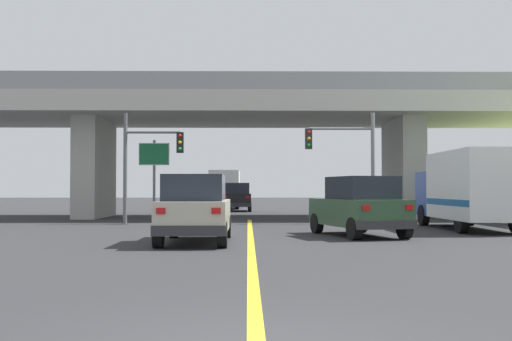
# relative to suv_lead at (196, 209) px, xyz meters

# --- Properties ---
(ground) EXTENTS (160.00, 160.00, 0.00)m
(ground) POSITION_rel_suv_lead_xyz_m (1.65, 16.97, -1.02)
(ground) COLOR #2B2B2D
(overpass_bridge) EXTENTS (34.62, 9.04, 7.46)m
(overpass_bridge) POSITION_rel_suv_lead_xyz_m (1.65, 16.97, 4.45)
(overpass_bridge) COLOR #B7B5AD
(overpass_bridge) RESTS_ON ground
(lane_divider_stripe) EXTENTS (0.20, 26.67, 0.01)m
(lane_divider_stripe) POSITION_rel_suv_lead_xyz_m (1.65, 0.68, -1.01)
(lane_divider_stripe) COLOR yellow
(lane_divider_stripe) RESTS_ON ground
(suv_lead) EXTENTS (1.99, 4.78, 2.02)m
(suv_lead) POSITION_rel_suv_lead_xyz_m (0.00, 0.00, 0.00)
(suv_lead) COLOR #B7B29E
(suv_lead) RESTS_ON ground
(suv_crossing) EXTENTS (3.02, 4.76, 2.02)m
(suv_crossing) POSITION_rel_suv_lead_xyz_m (5.34, 2.54, -0.00)
(suv_crossing) COLOR #2D4C33
(suv_crossing) RESTS_ON ground
(box_truck) EXTENTS (2.33, 7.28, 3.05)m
(box_truck) POSITION_rel_suv_lead_xyz_m (10.25, 5.85, 0.59)
(box_truck) COLOR navy
(box_truck) RESTS_ON ground
(sedan_oncoming) EXTENTS (2.04, 4.28, 2.02)m
(sedan_oncoming) POSITION_rel_suv_lead_xyz_m (0.80, 26.73, -0.00)
(sedan_oncoming) COLOR black
(sedan_oncoming) RESTS_ON ground
(traffic_signal_nearside) EXTENTS (3.27, 0.36, 5.19)m
(traffic_signal_nearside) POSITION_rel_suv_lead_xyz_m (6.30, 10.77, 2.25)
(traffic_signal_nearside) COLOR slate
(traffic_signal_nearside) RESTS_ON ground
(traffic_signal_farside) EXTENTS (2.80, 0.36, 5.11)m
(traffic_signal_farside) POSITION_rel_suv_lead_xyz_m (-3.18, 10.60, 2.13)
(traffic_signal_farside) COLOR #56595E
(traffic_signal_farside) RESTS_ON ground
(highway_sign) EXTENTS (1.63, 0.17, 4.21)m
(highway_sign) POSITION_rel_suv_lead_xyz_m (-3.45, 15.05, 2.07)
(highway_sign) COLOR slate
(highway_sign) RESTS_ON ground
(semi_truck_distant) EXTENTS (2.33, 7.17, 3.04)m
(semi_truck_distant) POSITION_rel_suv_lead_xyz_m (-0.29, 32.76, 0.59)
(semi_truck_distant) COLOR navy
(semi_truck_distant) RESTS_ON ground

